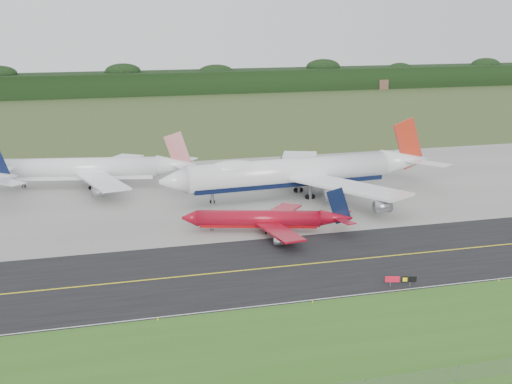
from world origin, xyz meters
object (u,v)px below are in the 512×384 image
object	(u,v)px
jet_ba_747	(299,172)
taxiway_sign	(401,279)
jet_red_737	(268,219)
jet_star_tail	(92,169)

from	to	relation	value
jet_ba_747	taxiway_sign	world-z (taller)	jet_ba_747
jet_red_737	jet_star_tail	bearing A→B (deg)	123.19
jet_ba_747	jet_star_tail	distance (m)	52.69
jet_star_tail	jet_ba_747	bearing A→B (deg)	-26.10
jet_star_tail	taxiway_sign	distance (m)	94.19
jet_red_737	jet_star_tail	world-z (taller)	jet_star_tail
jet_ba_747	jet_star_tail	xyz separation A→B (m)	(-47.30, 23.17, -1.35)
jet_star_tail	jet_red_737	bearing A→B (deg)	-56.81
jet_red_737	jet_star_tail	xyz separation A→B (m)	(-31.89, 48.75, 2.09)
jet_ba_747	jet_star_tail	world-z (taller)	jet_ba_747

